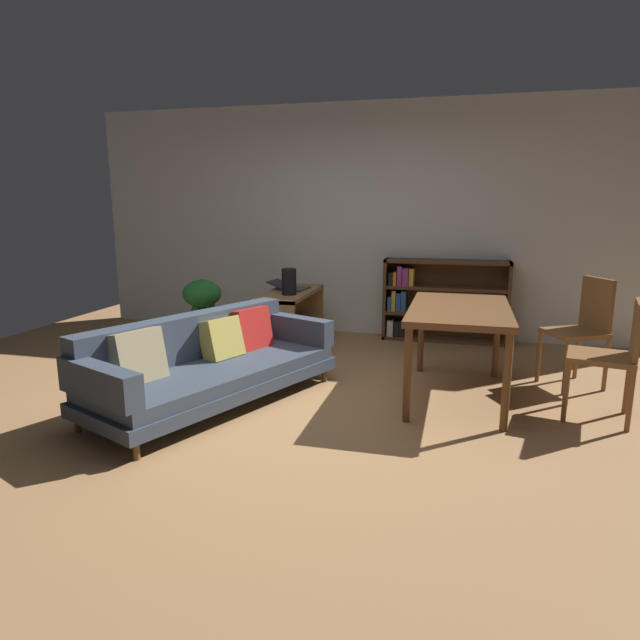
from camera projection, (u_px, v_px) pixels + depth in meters
The scene contains 11 objects.
ground_plane at pixel (303, 410), 4.22m from camera, with size 8.16×8.16×0.00m, color #A87A4C.
back_wall_panel at pixel (366, 221), 6.49m from camera, with size 6.80×0.10×2.70m, color silver.
fabric_couch at pixel (208, 362), 4.33m from camera, with size 1.56×2.23×0.68m.
media_console at pixel (290, 321), 5.94m from camera, with size 0.46×1.16×0.63m.
open_laptop at pixel (291, 287), 6.03m from camera, with size 0.43×0.35×0.09m.
desk_speaker at pixel (289, 282), 5.64m from camera, with size 0.15×0.15×0.27m.
potted_floor_plant at pixel (203, 307), 5.92m from camera, with size 0.50×0.48×0.77m.
dining_table at pixel (459, 316), 4.37m from camera, with size 0.78×1.37×0.75m.
dining_chair_near at pixel (582, 326), 4.67m from camera, with size 0.56×0.55×0.94m.
dining_chair_far at pixel (613, 352), 3.93m from camera, with size 0.52×0.49×0.89m.
bookshelf at pixel (437, 300), 6.30m from camera, with size 1.40×0.29×0.93m.
Camera 1 is at (1.13, -3.82, 1.55)m, focal length 30.74 mm.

